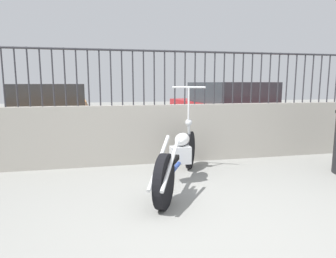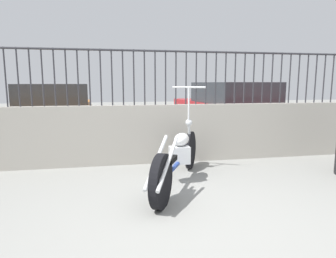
{
  "view_description": "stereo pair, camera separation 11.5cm",
  "coord_description": "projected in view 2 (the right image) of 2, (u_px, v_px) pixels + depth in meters",
  "views": [
    {
      "loc": [
        -0.98,
        -2.65,
        1.41
      ],
      "look_at": [
        0.01,
        1.85,
        0.7
      ],
      "focal_mm": 32.0,
      "sensor_mm": 36.0,
      "label": 1
    },
    {
      "loc": [
        -0.87,
        -2.67,
        1.41
      ],
      "look_at": [
        0.01,
        1.85,
        0.7
      ],
      "focal_mm": 32.0,
      "sensor_mm": 36.0,
      "label": 2
    }
  ],
  "objects": [
    {
      "name": "low_wall",
      "position": [
        161.0,
        134.0,
        5.32
      ],
      "size": [
        10.63,
        0.18,
        1.03
      ],
      "color": "#9E998E",
      "rests_on": "ground_plane"
    },
    {
      "name": "fence_railing",
      "position": [
        160.0,
        70.0,
        5.15
      ],
      "size": [
        10.63,
        0.04,
        0.94
      ],
      "color": "#2D2D33",
      "rests_on": "low_wall"
    },
    {
      "name": "motorcycle_blue",
      "position": [
        177.0,
        159.0,
        4.04
      ],
      "size": [
        1.16,
        2.13,
        1.37
      ],
      "rotation": [
        0.0,
        0.0,
        1.1
      ],
      "color": "black",
      "rests_on": "ground_plane"
    },
    {
      "name": "car_orange",
      "position": [
        56.0,
        111.0,
        7.8
      ],
      "size": [
        2.14,
        4.3,
        1.39
      ],
      "rotation": [
        0.0,
        0.0,
        1.65
      ],
      "color": "black",
      "rests_on": "ground_plane"
    },
    {
      "name": "ground_plane",
      "position": [
        203.0,
        226.0,
        2.97
      ],
      "size": [
        40.0,
        40.0,
        0.0
      ],
      "primitive_type": "plane",
      "color": "gray"
    },
    {
      "name": "car_red",
      "position": [
        230.0,
        109.0,
        8.22
      ],
      "size": [
        2.2,
        4.65,
        1.43
      ],
      "rotation": [
        0.0,
        0.0,
        1.66
      ],
      "color": "black",
      "rests_on": "ground_plane"
    }
  ]
}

